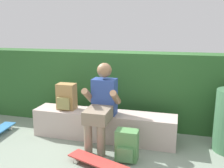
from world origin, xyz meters
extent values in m
plane|color=gray|center=(0.00, 0.00, 0.00)|extent=(24.00, 24.00, 0.00)
cube|color=#BAA69D|center=(0.00, 0.27, 0.21)|extent=(2.16, 0.40, 0.42)
cube|color=#2D4793|center=(0.04, 0.21, 0.68)|extent=(0.34, 0.22, 0.52)
sphere|color=#8C6647|center=(0.04, 0.21, 1.07)|extent=(0.21, 0.21, 0.21)
cube|color=gray|center=(0.04, -0.10, 0.51)|extent=(0.32, 0.40, 0.17)
cylinder|color=gray|center=(-0.05, -0.25, 0.21)|extent=(0.11, 0.11, 0.42)
cylinder|color=gray|center=(0.13, -0.25, 0.21)|extent=(0.11, 0.11, 0.42)
cylinder|color=#8C6647|center=(-0.16, 0.07, 0.72)|extent=(0.09, 0.33, 0.27)
cylinder|color=#8C6647|center=(0.24, 0.07, 0.72)|extent=(0.09, 0.33, 0.27)
cube|color=#BC3833|center=(0.17, -0.53, 0.08)|extent=(0.82, 0.45, 0.02)
cylinder|color=silver|center=(-0.06, -0.37, 0.03)|extent=(0.06, 0.05, 0.05)
cylinder|color=silver|center=(-0.11, -0.51, 0.03)|extent=(0.06, 0.05, 0.05)
cylinder|color=silver|center=(-1.72, 0.15, 0.03)|extent=(0.04, 0.06, 0.05)
cylinder|color=silver|center=(-1.57, 0.16, 0.03)|extent=(0.04, 0.06, 0.05)
cube|color=#A37A47|center=(-0.59, 0.27, 0.62)|extent=(0.28, 0.18, 0.40)
cube|color=olive|center=(-0.59, 0.16, 0.54)|extent=(0.20, 0.05, 0.18)
cube|color=#51894C|center=(0.47, -0.25, 0.20)|extent=(0.28, 0.18, 0.40)
cube|color=#548651|center=(0.47, -0.36, 0.12)|extent=(0.20, 0.05, 0.18)
cube|color=#285426|center=(-0.32, 1.00, 0.63)|extent=(5.90, 0.51, 1.26)
camera|label=1|loc=(1.05, -3.07, 1.64)|focal=39.57mm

